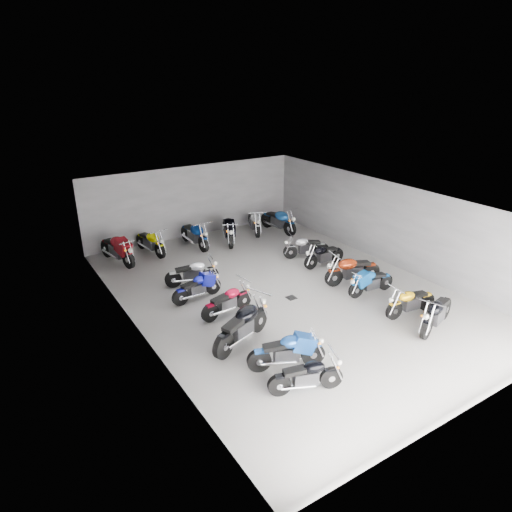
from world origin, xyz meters
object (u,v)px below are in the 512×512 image
object	(u,v)px
motorcycle_right_f	(306,247)
motorcycle_back_e	(254,222)
motorcycle_right_e	(324,255)
motorcycle_back_c	(195,234)
motorcycle_left_c	(242,326)
motorcycle_left_b	(288,351)
motorcycle_back_f	(279,220)
motorcycle_left_e	(197,287)
motorcycle_right_a	(436,313)
motorcycle_back_a	(117,249)
drain_grate	(291,298)
motorcycle_right_d	(352,270)
motorcycle_left_a	(307,375)
motorcycle_right_b	(410,301)
motorcycle_back_b	(151,242)
motorcycle_left_d	(228,301)
motorcycle_right_c	(371,282)
motorcycle_back_d	(228,230)
motorcycle_left_f	(193,273)

from	to	relation	value
motorcycle_right_f	motorcycle_back_e	distance (m)	3.72
motorcycle_right_e	motorcycle_back_e	bearing A→B (deg)	2.24
motorcycle_right_e	motorcycle_back_c	world-z (taller)	motorcycle_back_c
motorcycle_left_c	motorcycle_left_b	bearing A→B (deg)	-8.94
motorcycle_back_f	motorcycle_left_e	bearing A→B (deg)	26.60
motorcycle_right_e	motorcycle_back_e	world-z (taller)	motorcycle_back_e
motorcycle_right_a	motorcycle_back_a	distance (m)	11.82
drain_grate	motorcycle_right_d	size ratio (longest dim) A/B	0.15
motorcycle_right_f	motorcycle_back_a	size ratio (longest dim) A/B	0.78
motorcycle_left_a	motorcycle_right_b	xyz separation A→B (m)	(4.99, 1.18, 0.01)
motorcycle_left_e	motorcycle_right_a	distance (m)	7.45
motorcycle_right_b	motorcycle_back_f	size ratio (longest dim) A/B	0.83
motorcycle_left_b	motorcycle_right_f	size ratio (longest dim) A/B	1.07
motorcycle_right_b	motorcycle_right_d	bearing A→B (deg)	4.44
motorcycle_right_f	motorcycle_back_f	xyz separation A→B (m)	(0.90, 3.20, 0.09)
motorcycle_left_e	motorcycle_back_b	size ratio (longest dim) A/B	0.87
motorcycle_left_c	motorcycle_left_d	bearing A→B (deg)	141.85
motorcycle_right_c	motorcycle_right_a	bearing A→B (deg)	-177.27
motorcycle_back_a	motorcycle_back_d	xyz separation A→B (m)	(4.82, -0.29, 0.01)
motorcycle_right_a	motorcycle_right_d	size ratio (longest dim) A/B	0.97
motorcycle_right_f	motorcycle_right_d	bearing A→B (deg)	-161.97
motorcycle_right_b	drain_grate	bearing A→B (deg)	46.10
motorcycle_back_c	motorcycle_right_d	bearing A→B (deg)	114.05
drain_grate	motorcycle_right_f	distance (m)	3.70
motorcycle_left_f	motorcycle_back_b	bearing A→B (deg)	-162.32
motorcycle_back_c	motorcycle_left_d	bearing A→B (deg)	71.73
motorcycle_left_d	motorcycle_right_e	xyz separation A→B (m)	(5.00, 1.35, -0.00)
motorcycle_right_e	motorcycle_back_b	world-z (taller)	motorcycle_back_b
motorcycle_left_d	motorcycle_back_e	world-z (taller)	motorcycle_back_e
motorcycle_left_c	motorcycle_right_f	distance (m)	6.74
motorcycle_back_e	motorcycle_back_f	xyz separation A→B (m)	(1.02, -0.52, 0.03)
motorcycle_left_a	motorcycle_back_e	xyz separation A→B (m)	(5.03, 10.35, 0.08)
motorcycle_back_d	motorcycle_back_e	world-z (taller)	motorcycle_back_d
motorcycle_left_b	motorcycle_right_e	size ratio (longest dim) A/B	1.04
drain_grate	motorcycle_right_d	distance (m)	2.56
motorcycle_left_a	motorcycle_right_e	size ratio (longest dim) A/B	0.95
motorcycle_left_a	motorcycle_left_d	world-z (taller)	motorcycle_left_d
motorcycle_left_c	motorcycle_left_f	world-z (taller)	motorcycle_left_c
motorcycle_left_f	motorcycle_back_f	size ratio (longest dim) A/B	0.82
motorcycle_left_b	motorcycle_right_c	size ratio (longest dim) A/B	1.04
motorcycle_left_b	motorcycle_right_d	size ratio (longest dim) A/B	0.91
motorcycle_left_a	motorcycle_back_c	bearing A→B (deg)	-170.84
motorcycle_left_f	motorcycle_right_d	size ratio (longest dim) A/B	0.88
motorcycle_back_c	motorcycle_back_e	xyz separation A→B (m)	(3.15, 0.21, -0.03)
motorcycle_back_e	motorcycle_right_a	bearing A→B (deg)	110.24
motorcycle_back_d	motorcycle_back_f	size ratio (longest dim) A/B	0.99
motorcycle_right_a	motorcycle_left_b	bearing A→B (deg)	63.10
motorcycle_left_d	motorcycle_back_a	distance (m)	6.15
motorcycle_left_d	motorcycle_back_c	distance (m)	6.14
motorcycle_left_a	motorcycle_back_f	world-z (taller)	motorcycle_back_f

